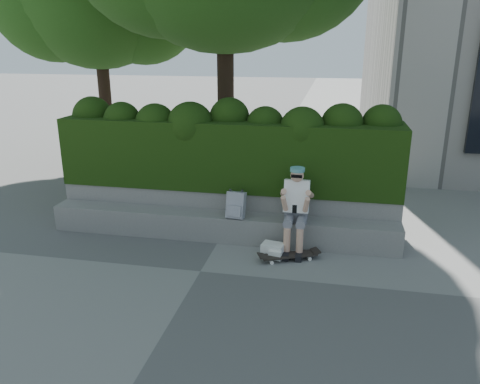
% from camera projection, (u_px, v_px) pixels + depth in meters
% --- Properties ---
extents(ground, '(80.00, 80.00, 0.00)m').
position_uv_depth(ground, '(200.00, 271.00, 6.94)').
color(ground, slate).
rests_on(ground, ground).
extents(bench_ledge, '(6.00, 0.45, 0.45)m').
position_uv_depth(bench_ledge, '(220.00, 226.00, 8.04)').
color(bench_ledge, gray).
rests_on(bench_ledge, ground).
extents(planter_wall, '(6.00, 0.50, 0.75)m').
position_uv_depth(planter_wall, '(226.00, 209.00, 8.44)').
color(planter_wall, gray).
rests_on(planter_wall, ground).
extents(hedge, '(6.00, 1.00, 1.20)m').
position_uv_depth(hedge, '(228.00, 153.00, 8.35)').
color(hedge, black).
rests_on(hedge, planter_wall).
extents(person, '(0.40, 0.76, 1.38)m').
position_uv_depth(person, '(296.00, 206.00, 7.46)').
color(person, slate).
rests_on(person, ground).
extents(skateboard, '(0.89, 0.55, 0.09)m').
position_uv_depth(skateboard, '(289.00, 255.00, 7.28)').
color(skateboard, black).
rests_on(skateboard, ground).
extents(backpack_plaid, '(0.32, 0.20, 0.44)m').
position_uv_depth(backpack_plaid, '(236.00, 205.00, 7.75)').
color(backpack_plaid, '#B4B3B8').
rests_on(backpack_plaid, bench_ledge).
extents(backpack_ground, '(0.38, 0.30, 0.22)m').
position_uv_depth(backpack_ground, '(273.00, 250.00, 7.39)').
color(backpack_ground, white).
rests_on(backpack_ground, ground).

